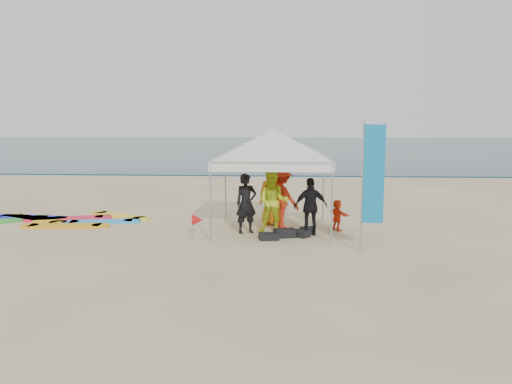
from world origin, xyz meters
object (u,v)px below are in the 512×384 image
at_px(person_orange_a, 281,198).
at_px(surfboard_spread, 60,220).
at_px(person_yellow, 273,202).
at_px(feather_flag, 372,176).
at_px(person_orange_b, 273,195).
at_px(marker_pennant, 198,220).
at_px(canopy_tent, 273,129).
at_px(person_black_a, 246,203).
at_px(person_black_b, 311,207).
at_px(person_seated, 337,215).

relative_size(person_orange_a, surfboard_spread, 0.35).
height_order(person_orange_a, surfboard_spread, person_orange_a).
distance_m(person_yellow, feather_flag, 3.24).
xyz_separation_m(person_orange_b, marker_pennant, (-1.94, -1.95, -0.42)).
bearing_deg(person_orange_a, canopy_tent, 90.74).
relative_size(person_orange_a, marker_pennant, 2.80).
distance_m(person_black_a, person_black_b, 1.79).
height_order(person_black_b, person_orange_b, person_orange_b).
height_order(person_black_b, canopy_tent, canopy_tent).
bearing_deg(person_seated, person_orange_a, 49.53).
bearing_deg(person_orange_b, canopy_tent, 106.26).
xyz_separation_m(person_black_a, person_seated, (2.57, 0.50, -0.39)).
bearing_deg(person_seated, person_orange_b, 38.42).
relative_size(person_seated, surfboard_spread, 0.17).
xyz_separation_m(person_black_a, marker_pennant, (-1.23, -0.75, -0.34)).
distance_m(person_orange_a, person_seated, 1.69).
xyz_separation_m(person_orange_a, person_black_b, (0.82, -0.93, -0.10)).
distance_m(person_orange_a, marker_pennant, 2.70).
bearing_deg(person_yellow, feather_flag, -37.46).
distance_m(person_black_b, person_seated, 1.09).
bearing_deg(person_seated, person_black_b, 99.04).
relative_size(person_yellow, surfboard_spread, 0.35).
bearing_deg(canopy_tent, person_seated, 2.73).
xyz_separation_m(person_orange_a, marker_pennant, (-2.20, -1.51, -0.40)).
height_order(person_yellow, person_black_b, person_yellow).
bearing_deg(person_black_a, marker_pennant, -173.48).
bearing_deg(marker_pennant, person_black_a, 31.39).
xyz_separation_m(person_black_a, person_black_b, (1.78, -0.17, -0.04)).
relative_size(person_orange_b, feather_flag, 0.59).
xyz_separation_m(person_black_b, marker_pennant, (-3.02, -0.58, -0.30)).
distance_m(person_orange_b, feather_flag, 4.07).
distance_m(person_seated, marker_pennant, 4.01).
height_order(person_orange_a, person_seated, person_orange_a).
bearing_deg(person_yellow, surfboard_spread, 171.61).
xyz_separation_m(person_yellow, person_seated, (1.82, 0.45, -0.44)).
height_order(person_orange_b, feather_flag, feather_flag).
distance_m(person_orange_b, canopy_tent, 2.11).
distance_m(person_black_b, marker_pennant, 3.09).
bearing_deg(surfboard_spread, person_orange_b, -1.49).
bearing_deg(surfboard_spread, canopy_tent, -8.07).
height_order(person_black_b, marker_pennant, person_black_b).
height_order(person_seated, marker_pennant, person_seated).
distance_m(person_yellow, canopy_tent, 2.03).
height_order(person_black_a, person_orange_b, person_orange_b).
distance_m(marker_pennant, surfboard_spread, 5.23).
distance_m(person_black_b, surfboard_spread, 7.97).
bearing_deg(person_black_b, marker_pennant, 0.55).
height_order(person_black_a, surfboard_spread, person_black_a).
bearing_deg(canopy_tent, person_yellow, -85.45).
height_order(person_black_a, marker_pennant, person_black_a).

